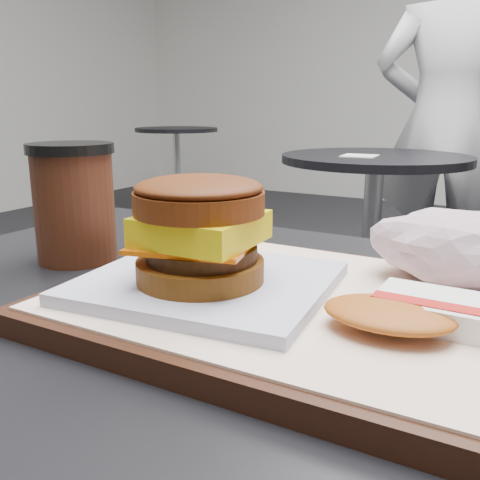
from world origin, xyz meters
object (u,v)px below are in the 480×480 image
Objects in this scene: crumpled_wrapper at (455,246)px; patron at (445,126)px; coffee_cup at (74,200)px; neighbor_table at (372,207)px; breakfast_sandwich at (202,243)px; serving_tray at (305,308)px; hash_brown at (419,313)px.

crumpled_wrapper is 2.07m from patron.
coffee_cup is 1.63m from neighbor_table.
coffee_cup is 2.10m from patron.
coffee_cup is (-0.37, -0.06, 0.02)m from crumpled_wrapper.
breakfast_sandwich is 1.52× the size of crumpled_wrapper.
crumpled_wrapper is 0.38m from coffee_cup.
serving_tray is at bearing -76.20° from neighbor_table.
patron is (0.16, 0.50, 0.29)m from neighbor_table.
crumpled_wrapper is at bearing 36.82° from breakfast_sandwich.
crumpled_wrapper is (0.17, 0.13, -0.01)m from breakfast_sandwich.
serving_tray is at bearing 167.88° from hash_brown.
hash_brown is at bearing -12.12° from serving_tray.
patron is at bearing 89.07° from coffee_cup.
breakfast_sandwich is 1.72m from neighbor_table.
breakfast_sandwich is at bearing -157.38° from serving_tray.
patron is (-0.17, 2.16, 0.01)m from breakfast_sandwich.
serving_tray is at bearing -134.63° from crumpled_wrapper.
hash_brown reaches higher than neighbor_table.
coffee_cup reaches higher than hash_brown.
serving_tray is 3.18× the size of hash_brown.
hash_brown is 0.12m from crumpled_wrapper.
patron reaches higher than coffee_cup.
patron is at bearing 98.85° from hash_brown.
coffee_cup reaches higher than breakfast_sandwich.
patron is (-0.34, 2.15, 0.04)m from hash_brown.
serving_tray is 0.09m from breakfast_sandwich.
hash_brown reaches higher than serving_tray.
coffee_cup is 0.07× the size of patron.
serving_tray reaches higher than neighbor_table.
hash_brown is at bearing -8.10° from coffee_cup.
hash_brown is 2.18m from patron.
coffee_cup is (-0.28, 0.03, 0.06)m from serving_tray.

